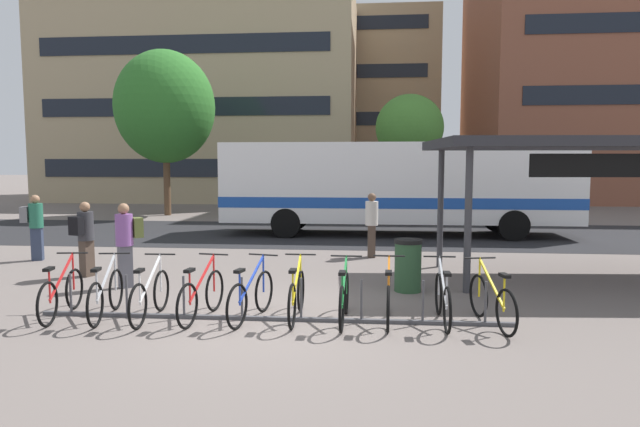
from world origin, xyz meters
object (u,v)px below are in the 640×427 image
object	(u,v)px
parked_bicycle_silver_8	(443,300)
parked_bicycle_yellow_5	(297,296)
city_bus	(398,184)
parked_bicycle_red_3	(202,296)
parked_bicycle_silver_1	(106,295)
parked_bicycle_white_2	(150,296)
parked_bicycle_orange_7	(388,299)
commuter_maroon_pack_3	(372,220)
transit_shelter	(598,148)
street_tree_0	(165,107)
commuter_grey_pack_2	(35,223)
parked_bicycle_blue_4	(251,296)
commuter_olive_pack_0	(126,239)
street_tree_1	(410,128)
parked_bicycle_green_6	(344,299)
trash_bin	(408,265)
parked_bicycle_yellow_9	(492,302)
parked_bicycle_red_0	(62,294)
commuter_black_pack_1	(85,234)

from	to	relation	value
parked_bicycle_silver_8	parked_bicycle_yellow_5	bearing A→B (deg)	90.05
city_bus	parked_bicycle_red_3	world-z (taller)	city_bus
parked_bicycle_silver_1	parked_bicycle_white_2	xyz separation A→B (m)	(0.75, -0.01, 0.00)
parked_bicycle_orange_7	commuter_maroon_pack_3	bearing A→B (deg)	4.86
transit_shelter	street_tree_0	distance (m)	19.73
commuter_grey_pack_2	commuter_maroon_pack_3	bearing A→B (deg)	-7.88
parked_bicycle_silver_8	parked_bicycle_blue_4	bearing A→B (deg)	91.54
parked_bicycle_yellow_5	commuter_maroon_pack_3	size ratio (longest dim) A/B	1.00
parked_bicycle_orange_7	commuter_grey_pack_2	distance (m)	10.07
commuter_olive_pack_0	parked_bicycle_blue_4	bearing A→B (deg)	108.00
city_bus	commuter_olive_pack_0	xyz separation A→B (m)	(-5.88, -8.62, -0.79)
parked_bicycle_silver_1	street_tree_1	world-z (taller)	street_tree_1
city_bus	parked_bicycle_yellow_5	xyz separation A→B (m)	(-2.16, -10.57, -1.39)
parked_bicycle_blue_4	parked_bicycle_silver_8	xyz separation A→B (m)	(3.03, 0.07, 0.00)
parked_bicycle_blue_4	transit_shelter	xyz separation A→B (m)	(6.69, 3.67, 2.46)
transit_shelter	commuter_grey_pack_2	xyz separation A→B (m)	(-13.40, 1.08, -1.86)
parked_bicycle_red_3	commuter_maroon_pack_3	bearing A→B (deg)	-16.91
street_tree_0	parked_bicycle_green_6	bearing A→B (deg)	-61.10
parked_bicycle_silver_1	trash_bin	size ratio (longest dim) A/B	1.66
parked_bicycle_white_2	parked_bicycle_yellow_9	xyz separation A→B (m)	(5.39, 0.13, 0.00)
parked_bicycle_red_0	parked_bicycle_yellow_9	distance (m)	6.88
commuter_maroon_pack_3	trash_bin	bearing A→B (deg)	8.14
city_bus	parked_bicycle_white_2	distance (m)	11.75
city_bus	parked_bicycle_green_6	size ratio (longest dim) A/B	6.98
commuter_black_pack_1	street_tree_0	size ratio (longest dim) A/B	0.21
trash_bin	parked_bicycle_blue_4	bearing A→B (deg)	-140.09
city_bus	trash_bin	distance (m)	8.53
parked_bicycle_orange_7	trash_bin	xyz separation A→B (m)	(0.45, 2.14, 0.13)
parked_bicycle_red_0	parked_bicycle_silver_8	size ratio (longest dim) A/B	0.99
parked_bicycle_orange_7	trash_bin	world-z (taller)	trash_bin
parked_bicycle_orange_7	commuter_grey_pack_2	xyz separation A→B (m)	(-8.90, 4.69, 0.59)
parked_bicycle_red_3	parked_bicycle_yellow_9	world-z (taller)	same
trash_bin	street_tree_0	bearing A→B (deg)	125.54
parked_bicycle_yellow_5	commuter_olive_pack_0	bearing A→B (deg)	62.68
parked_bicycle_red_0	parked_bicycle_green_6	distance (m)	4.60
commuter_maroon_pack_3	city_bus	bearing A→B (deg)	166.35
commuter_grey_pack_2	street_tree_0	size ratio (longest dim) A/B	0.22
parked_bicycle_white_2	commuter_olive_pack_0	distance (m)	2.61
trash_bin	parked_bicycle_yellow_9	bearing A→B (deg)	-62.81
parked_bicycle_green_6	street_tree_1	bearing A→B (deg)	-5.66
parked_bicycle_yellow_9	street_tree_1	world-z (taller)	street_tree_1
parked_bicycle_orange_7	street_tree_0	bearing A→B (deg)	33.34
parked_bicycle_red_0	parked_bicycle_white_2	world-z (taller)	same
transit_shelter	commuter_grey_pack_2	bearing A→B (deg)	171.41
parked_bicycle_green_6	street_tree_1	distance (m)	19.23
city_bus	commuter_maroon_pack_3	world-z (taller)	city_bus
parked_bicycle_white_2	transit_shelter	distance (m)	9.46
city_bus	parked_bicycle_silver_8	xyz separation A→B (m)	(0.15, -10.57, -1.39)
street_tree_1	city_bus	bearing A→B (deg)	-96.70
parked_bicycle_silver_1	parked_bicycle_yellow_5	xyz separation A→B (m)	(3.09, 0.18, 0.00)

